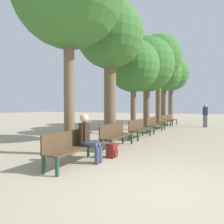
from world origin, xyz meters
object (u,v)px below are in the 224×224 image
tree_row_5 (164,74)px  pedestrian_near (205,114)px  tree_row_6 (171,74)px  person_seated (88,137)px  bench_row_2 (139,127)px  bench_row_5 (171,119)px  bench_row_3 (153,123)px  tree_row_4 (159,58)px  bench_row_1 (115,134)px  tree_row_2 (133,66)px  backpack (112,151)px  tree_row_1 (110,37)px  bench_row_0 (72,145)px  tree_row_3 (147,65)px  bench_row_4 (164,121)px

tree_row_5 → pedestrian_near: bearing=-25.0°
tree_row_6 → person_seated: 16.40m
bench_row_2 → pedestrian_near: size_ratio=1.15×
bench_row_2 → bench_row_5: bearing=90.0°
bench_row_3 → tree_row_4: bearing=100.4°
bench_row_1 → bench_row_2: bearing=90.0°
tree_row_2 → backpack: tree_row_2 is taller
bench_row_5 → tree_row_5: tree_row_5 is taller
bench_row_3 → tree_row_1: tree_row_1 is taller
bench_row_0 → bench_row_5: (0.00, 12.55, 0.00)m
bench_row_2 → tree_row_3: size_ratio=0.33×
bench_row_3 → tree_row_1: 5.50m
tree_row_2 → person_seated: 6.69m
person_seated → backpack: person_seated is taller
tree_row_2 → tree_row_3: tree_row_3 is taller
bench_row_4 → tree_row_5: size_ratio=0.34×
tree_row_2 → pedestrian_near: bearing=60.2°
bench_row_3 → bench_row_4: (0.00, 2.51, 0.00)m
person_seated → pedestrian_near: size_ratio=0.77×
bench_row_0 → pedestrian_near: size_ratio=1.15×
tree_row_1 → pedestrian_near: (3.20, 8.31, -3.33)m
bench_row_4 → tree_row_2: bearing=-101.5°
bench_row_3 → bench_row_5: bearing=90.0°
bench_row_4 → tree_row_6: tree_row_6 is taller
bench_row_4 → tree_row_3: tree_row_3 is taller
tree_row_6 → backpack: tree_row_6 is taller
bench_row_1 → bench_row_2: 2.51m
tree_row_1 → pedestrian_near: tree_row_1 is taller
bench_row_4 → bench_row_5: (0.00, 2.51, 0.00)m
bench_row_1 → bench_row_2: (0.00, 2.51, 0.00)m
tree_row_4 → person_seated: (0.98, -11.27, -4.35)m
bench_row_3 → tree_row_3: size_ratio=0.33×
bench_row_0 → bench_row_4: bearing=90.0°
bench_row_2 → bench_row_5: (0.00, 7.53, 0.00)m
bench_row_5 → tree_row_4: bearing=-129.6°
tree_row_6 → bench_row_2: bearing=-86.2°
tree_row_3 → pedestrian_near: bearing=45.4°
tree_row_3 → tree_row_6: size_ratio=0.93×
tree_row_2 → tree_row_1: bearing=-90.0°
bench_row_5 → backpack: bearing=-87.2°
tree_row_6 → pedestrian_near: (3.20, -4.38, -3.53)m
tree_row_5 → bench_row_3: bearing=-82.7°
tree_row_3 → tree_row_5: (0.00, 4.74, 0.05)m
bench_row_5 → tree_row_3: tree_row_3 is taller
bench_row_4 → backpack: (0.55, -8.93, -0.29)m
tree_row_1 → bench_row_4: bearing=83.3°
tree_row_1 → tree_row_2: tree_row_1 is taller
bench_row_5 → bench_row_4: bearing=-90.0°
bench_row_1 → bench_row_4: same height
tree_row_6 → backpack: 15.83m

